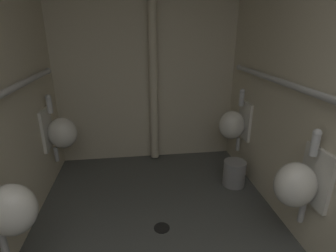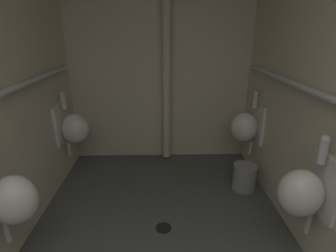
% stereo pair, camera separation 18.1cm
% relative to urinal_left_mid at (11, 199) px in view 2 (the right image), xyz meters
% --- Properties ---
extents(wall_back, '(2.36, 0.06, 2.58)m').
position_rel_urinal_left_mid_xyz_m(wall_back, '(0.97, 1.84, 0.69)').
color(wall_back, beige).
rests_on(wall_back, ground).
extents(urinal_left_mid, '(0.32, 0.30, 0.76)m').
position_rel_urinal_left_mid_xyz_m(urinal_left_mid, '(0.00, 0.00, 0.00)').
color(urinal_left_mid, silver).
extents(urinal_left_far, '(0.32, 0.30, 0.76)m').
position_rel_urinal_left_mid_xyz_m(urinal_left_far, '(0.00, 1.30, 0.00)').
color(urinal_left_far, silver).
extents(urinal_right_mid, '(0.32, 0.30, 0.76)m').
position_rel_urinal_left_mid_xyz_m(urinal_right_mid, '(1.94, 0.03, 0.00)').
color(urinal_right_mid, silver).
extents(urinal_right_far, '(0.32, 0.30, 0.76)m').
position_rel_urinal_left_mid_xyz_m(urinal_right_far, '(1.94, 1.29, 0.00)').
color(urinal_right_far, silver).
extents(standpipe_back_wall, '(0.11, 0.11, 2.53)m').
position_rel_urinal_left_mid_xyz_m(standpipe_back_wall, '(1.05, 1.73, 0.69)').
color(standpipe_back_wall, beige).
rests_on(standpipe_back_wall, ground).
extents(floor_drain, '(0.14, 0.14, 0.01)m').
position_rel_urinal_left_mid_xyz_m(floor_drain, '(0.99, 0.39, -0.60)').
color(floor_drain, black).
rests_on(floor_drain, ground).
extents(waste_bin, '(0.24, 0.24, 0.28)m').
position_rel_urinal_left_mid_xyz_m(waste_bin, '(1.87, 0.97, -0.46)').
color(waste_bin, gray).
rests_on(waste_bin, ground).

